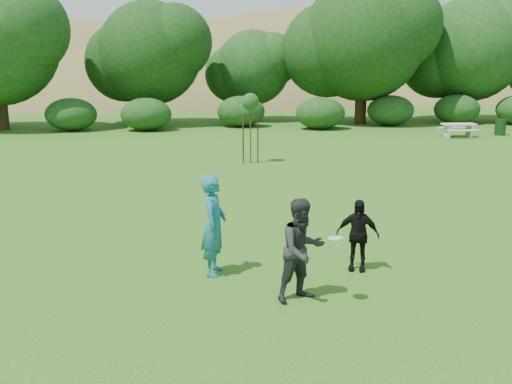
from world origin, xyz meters
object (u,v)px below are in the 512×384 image
(player_teal, at_px, (214,225))
(sapling, at_px, (250,104))
(trash_can_near, at_px, (500,127))
(player_grey, at_px, (302,250))
(picnic_table, at_px, (459,128))
(player_black, at_px, (358,235))

(player_teal, distance_m, sapling, 12.75)
(sapling, bearing_deg, trash_can_near, 26.66)
(player_grey, distance_m, picnic_table, 24.66)
(player_grey, distance_m, player_black, 1.91)
(sapling, bearing_deg, player_teal, -99.19)
(player_grey, relative_size, sapling, 0.63)
(trash_can_near, distance_m, picnic_table, 2.81)
(player_black, height_order, picnic_table, player_black)
(player_teal, relative_size, trash_can_near, 2.18)
(picnic_table, bearing_deg, player_black, -120.45)
(sapling, bearing_deg, picnic_table, 29.70)
(player_grey, relative_size, trash_can_near, 2.01)
(player_black, distance_m, picnic_table, 22.83)
(player_teal, distance_m, picnic_table, 24.28)
(player_grey, bearing_deg, picnic_table, 35.35)
(player_black, bearing_deg, trash_can_near, 76.71)
(player_grey, xyz_separation_m, trash_can_near, (15.70, 21.53, -0.45))
(player_teal, height_order, player_black, player_teal)
(player_black, relative_size, sapling, 0.51)
(trash_can_near, xyz_separation_m, picnic_table, (-2.76, -0.54, 0.07))
(player_teal, bearing_deg, player_black, -78.31)
(sapling, bearing_deg, player_black, -86.41)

